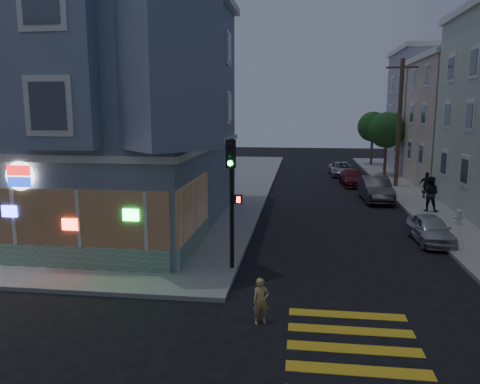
% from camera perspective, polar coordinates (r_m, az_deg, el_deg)
% --- Properties ---
extents(ground, '(120.00, 120.00, 0.00)m').
position_cam_1_polar(ground, '(13.27, -16.75, -15.59)').
color(ground, black).
rests_on(ground, ground).
extents(sidewalk_nw, '(33.00, 42.00, 0.15)m').
position_cam_1_polar(sidewalk_nw, '(39.05, -21.10, 1.14)').
color(sidewalk_nw, gray).
rests_on(sidewalk_nw, ground).
extents(corner_building, '(14.60, 14.60, 11.40)m').
position_cam_1_polar(corner_building, '(24.52, -19.83, 9.85)').
color(corner_building, gray).
rests_on(corner_building, sidewalk_nw).
extents(row_house_d, '(12.00, 8.60, 10.50)m').
position_cam_1_polar(row_house_d, '(47.09, 25.59, 8.75)').
color(row_house_d, '#9995A3').
rests_on(row_house_d, sidewalk_ne).
extents(utility_pole, '(2.20, 0.30, 9.00)m').
position_cam_1_polar(utility_pole, '(35.53, 18.84, 8.12)').
color(utility_pole, '#4C3826').
rests_on(utility_pole, sidewalk_ne).
extents(street_tree_near, '(3.00, 3.00, 5.30)m').
position_cam_1_polar(street_tree_near, '(41.49, 17.44, 7.20)').
color(street_tree_near, '#4C3826').
rests_on(street_tree_near, sidewalk_ne).
extents(street_tree_far, '(3.00, 3.00, 5.30)m').
position_cam_1_polar(street_tree_far, '(49.39, 15.87, 7.66)').
color(street_tree_far, '#4C3826').
rests_on(street_tree_far, sidewalk_ne).
extents(running_child, '(0.54, 0.46, 1.24)m').
position_cam_1_polar(running_child, '(12.77, 2.55, -13.13)').
color(running_child, tan).
rests_on(running_child, ground).
extents(pedestrian_a, '(1.14, 1.02, 1.92)m').
position_cam_1_polar(pedestrian_a, '(27.51, 22.15, -0.21)').
color(pedestrian_a, black).
rests_on(pedestrian_a, sidewalk_ne).
extents(pedestrian_b, '(1.02, 0.58, 1.63)m').
position_cam_1_polar(pedestrian_b, '(31.62, 21.81, 0.79)').
color(pedestrian_b, black).
rests_on(pedestrian_b, sidewalk_ne).
extents(parked_car_a, '(1.55, 3.52, 1.18)m').
position_cam_1_polar(parked_car_a, '(21.66, 22.21, -4.22)').
color(parked_car_a, '#B4B7BC').
rests_on(parked_car_a, ground).
extents(parked_car_b, '(1.78, 4.62, 1.50)m').
position_cam_1_polar(parked_car_b, '(30.35, 16.19, 0.34)').
color(parked_car_b, '#36383B').
rests_on(parked_car_b, ground).
extents(parked_car_c, '(1.89, 4.18, 1.19)m').
position_cam_1_polar(parked_car_c, '(36.16, 13.57, 1.71)').
color(parked_car_c, maroon).
rests_on(parked_car_c, ground).
extents(parked_car_d, '(2.11, 4.30, 1.17)m').
position_cam_1_polar(parked_car_d, '(41.32, 12.27, 2.76)').
color(parked_car_d, '#A9ADB4').
rests_on(parked_car_d, ground).
extents(traffic_signal, '(0.58, 0.51, 4.53)m').
position_cam_1_polar(traffic_signal, '(15.85, -1.02, 1.22)').
color(traffic_signal, black).
rests_on(traffic_signal, sidewalk_nw).
extents(fire_hydrant, '(0.43, 0.25, 0.75)m').
position_cam_1_polar(fire_hydrant, '(24.98, 25.10, -2.72)').
color(fire_hydrant, silver).
rests_on(fire_hydrant, sidewalk_ne).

